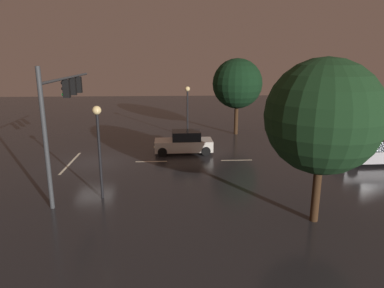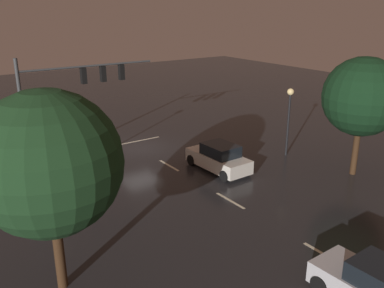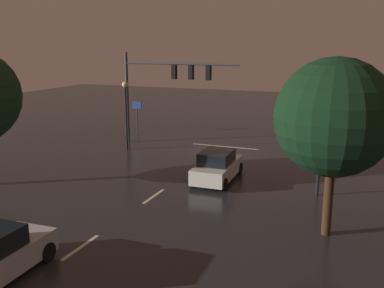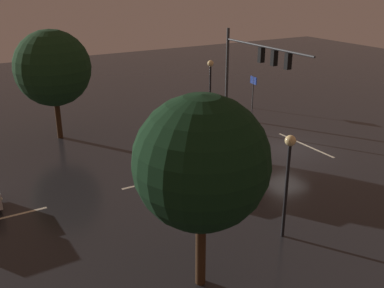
{
  "view_description": "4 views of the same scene",
  "coord_description": "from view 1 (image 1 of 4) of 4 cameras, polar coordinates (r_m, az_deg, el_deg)",
  "views": [
    {
      "loc": [
        23.4,
        5.61,
        7.24
      ],
      "look_at": [
        0.66,
        6.81,
        1.4
      ],
      "focal_mm": 32.66,
      "sensor_mm": 36.0,
      "label": 1
    },
    {
      "loc": [
        12.66,
        24.75,
        9.6
      ],
      "look_at": [
        -1.15,
        4.87,
        1.45
      ],
      "focal_mm": 38.75,
      "sensor_mm": 36.0,
      "label": 2
    },
    {
      "loc": [
        -9.44,
        28.37,
        7.39
      ],
      "look_at": [
        -0.25,
        5.53,
        1.73
      ],
      "focal_mm": 41.04,
      "sensor_mm": 36.0,
      "label": 3
    },
    {
      "loc": [
        -19.43,
        18.16,
        10.33
      ],
      "look_at": [
        0.67,
        6.54,
        1.4
      ],
      "focal_mm": 41.3,
      "sensor_mm": 36.0,
      "label": 4
    }
  ],
  "objects": [
    {
      "name": "lane_dash_near",
      "position": [
        26.6,
        20.11,
        -2.29
      ],
      "size": [
        0.16,
        2.2,
        0.01
      ],
      "primitive_type": "cube",
      "rotation": [
        0.0,
        0.0,
        1.57
      ],
      "color": "beige",
      "rests_on": "ground_plane"
    },
    {
      "name": "stop_bar",
      "position": [
        25.51,
        -19.21,
        -2.91
      ],
      "size": [
        5.0,
        0.16,
        0.01
      ],
      "primitive_type": "cube",
      "color": "beige",
      "rests_on": "ground_plane"
    },
    {
      "name": "car_approaching",
      "position": [
        26.29,
        -1.29,
        0.21
      ],
      "size": [
        2.0,
        4.41,
        1.7
      ],
      "color": "silver",
      "rests_on": "ground_plane"
    },
    {
      "name": "car_distant",
      "position": [
        26.7,
        27.14,
        -1.19
      ],
      "size": [
        2.03,
        4.42,
        1.7
      ],
      "color": "#B7B7BC",
      "rests_on": "ground_plane"
    },
    {
      "name": "street_lamp_right_kerb",
      "position": [
        17.99,
        -15.05,
        1.55
      ],
      "size": [
        0.44,
        0.44,
        4.82
      ],
      "color": "black",
      "rests_on": "ground_plane"
    },
    {
      "name": "lane_dash_far",
      "position": [
        24.54,
        -6.66,
        -2.85
      ],
      "size": [
        0.16,
        2.2,
        0.01
      ],
      "primitive_type": "cube",
      "rotation": [
        0.0,
        0.0,
        1.57
      ],
      "color": "beige",
      "rests_on": "ground_plane"
    },
    {
      "name": "ground_plane",
      "position": [
        25.12,
        -15.81,
        -2.92
      ],
      "size": [
        80.0,
        80.0,
        0.0
      ],
      "primitive_type": "plane",
      "color": "#232326"
    },
    {
      "name": "tree_right_near",
      "position": [
        15.57,
        20.65,
        4.18
      ],
      "size": [
        4.89,
        4.89,
        7.18
      ],
      "color": "#382314",
      "rests_on": "ground_plane"
    },
    {
      "name": "traffic_signal_assembly",
      "position": [
        20.25,
        -20.29,
        6.54
      ],
      "size": [
        8.76,
        0.47,
        6.76
      ],
      "color": "#383A3D",
      "rests_on": "ground_plane"
    },
    {
      "name": "lane_dash_mid",
      "position": [
        24.88,
        7.28,
        -2.63
      ],
      "size": [
        0.16,
        2.2,
        0.01
      ],
      "primitive_type": "cube",
      "rotation": [
        0.0,
        0.0,
        1.57
      ],
      "color": "beige",
      "rests_on": "ground_plane"
    },
    {
      "name": "street_lamp_left_kerb",
      "position": [
        31.16,
        -0.74,
        6.98
      ],
      "size": [
        0.44,
        0.44,
        4.53
      ],
      "color": "black",
      "rests_on": "ground_plane"
    },
    {
      "name": "tree_left_near",
      "position": [
        32.35,
        7.4,
        9.74
      ],
      "size": [
        4.51,
        4.51,
        6.95
      ],
      "color": "#382314",
      "rests_on": "ground_plane"
    }
  ]
}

